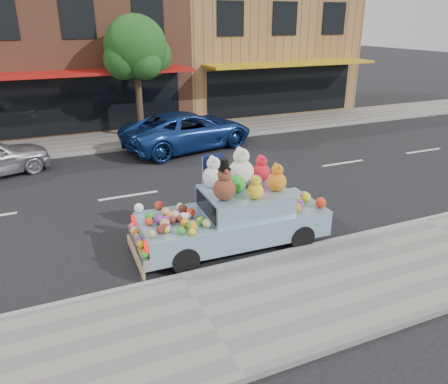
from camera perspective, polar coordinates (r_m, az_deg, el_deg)
ground at (r=13.54m, az=-12.35°, el=-0.50°), size 120.00×120.00×0.00m
near_sidewalk at (r=8.00m, az=-2.14°, el=-16.44°), size 60.00×3.00×0.12m
far_sidewalk at (r=19.64m, az=-16.38°, el=6.26°), size 60.00×3.00×0.12m
near_kerb at (r=9.16m, az=-5.68°, el=-11.03°), size 60.00×0.12×0.13m
far_kerb at (r=18.20m, az=-15.69°, el=5.16°), size 60.00×0.12×0.13m
storefront_mid at (r=24.49m, az=-19.24°, el=17.41°), size 10.00×9.80×7.30m
storefront_right at (r=27.30m, az=3.23°, el=18.83°), size 10.00×9.80×7.30m
street_tree at (r=19.45m, az=-11.40°, el=17.46°), size 3.00×2.70×5.22m
car_blue at (r=18.05m, az=-4.66°, el=8.03°), size 5.86×3.65×1.51m
art_car at (r=10.12m, az=1.25°, el=-2.80°), size 4.54×1.91×2.27m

